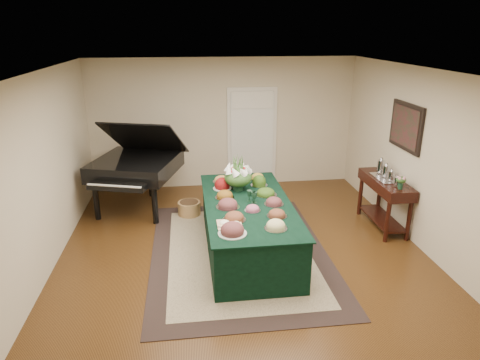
{
  "coord_description": "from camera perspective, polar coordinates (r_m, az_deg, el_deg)",
  "views": [
    {
      "loc": [
        -0.78,
        -5.8,
        3.24
      ],
      "look_at": [
        0.0,
        0.3,
        1.05
      ],
      "focal_mm": 32.0,
      "sensor_mm": 36.0,
      "label": 1
    }
  ],
  "objects": [
    {
      "name": "green_goblets",
      "position": [
        6.35,
        1.67,
        -2.24
      ],
      "size": [
        0.15,
        0.15,
        0.18
      ],
      "color": "#143421",
      "rests_on": "buffet_table"
    },
    {
      "name": "area_rug",
      "position": [
        6.63,
        -0.12,
        -9.56
      ],
      "size": [
        2.64,
        3.7,
        0.01
      ],
      "color": "black",
      "rests_on": "ground"
    },
    {
      "name": "grand_piano",
      "position": [
        8.08,
        -13.66,
        1.92
      ],
      "size": [
        1.86,
        1.97,
        1.72
      ],
      "color": "black",
      "rests_on": "ground"
    },
    {
      "name": "ground",
      "position": [
        6.69,
        0.33,
        -9.37
      ],
      "size": [
        6.0,
        6.0,
        0.0
      ],
      "primitive_type": "plane",
      "color": "black",
      "rests_on": "ground"
    },
    {
      "name": "wicker_basket",
      "position": [
        7.88,
        -6.78,
        -3.8
      ],
      "size": [
        0.41,
        0.41,
        0.25
      ],
      "primitive_type": "cylinder",
      "color": "olive",
      "rests_on": "ground"
    },
    {
      "name": "food_platters",
      "position": [
        6.36,
        0.6,
        -2.59
      ],
      "size": [
        1.04,
        2.32,
        0.14
      ],
      "color": "silver",
      "rests_on": "buffet_table"
    },
    {
      "name": "tea_service",
      "position": [
        7.49,
        19.04,
        0.96
      ],
      "size": [
        0.34,
        0.74,
        0.3
      ],
      "color": "silver",
      "rests_on": "mahogany_sideboard"
    },
    {
      "name": "mahogany_sideboard",
      "position": [
        7.59,
        18.79,
        -1.26
      ],
      "size": [
        0.45,
        1.29,
        0.87
      ],
      "color": "black",
      "rests_on": "ground"
    },
    {
      "name": "wall_painting",
      "position": [
        7.4,
        21.25,
        6.66
      ],
      "size": [
        0.05,
        0.95,
        0.75
      ],
      "color": "black",
      "rests_on": "ground"
    },
    {
      "name": "floral_centerpiece",
      "position": [
        6.77,
        -0.26,
        0.82
      ],
      "size": [
        0.46,
        0.46,
        0.46
      ],
      "color": "#143421",
      "rests_on": "buffet_table"
    },
    {
      "name": "buffet_table",
      "position": [
        6.53,
        1.02,
        -6.19
      ],
      "size": [
        1.29,
        2.72,
        0.79
      ],
      "color": "black",
      "rests_on": "ground"
    },
    {
      "name": "kitchen_doorway",
      "position": [
        9.15,
        1.6,
        5.57
      ],
      "size": [
        1.05,
        0.07,
        2.1
      ],
      "color": "silver",
      "rests_on": "ground"
    },
    {
      "name": "pink_bouquet",
      "position": [
        7.09,
        20.68,
        -0.03
      ],
      "size": [
        0.17,
        0.17,
        0.22
      ],
      "color": "#143421",
      "rests_on": "mahogany_sideboard"
    },
    {
      "name": "cutting_board",
      "position": [
        5.66,
        -1.42,
        -5.67
      ],
      "size": [
        0.33,
        0.33,
        0.1
      ],
      "color": "tan",
      "rests_on": "buffet_table"
    }
  ]
}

